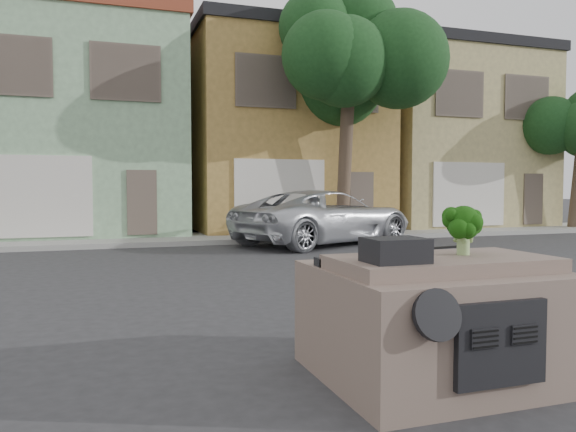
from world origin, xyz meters
TOP-DOWN VIEW (x-y plane):
  - ground_plane at (0.00, 0.00)m, footprint 120.00×120.00m
  - sidewalk at (0.00, 10.50)m, footprint 40.00×3.00m
  - townhouse_mint at (-3.50, 14.50)m, footprint 7.20×8.20m
  - townhouse_tan at (4.00, 14.50)m, footprint 7.20×8.20m
  - townhouse_beige at (11.50, 14.50)m, footprint 7.20×8.20m
  - silver_pickup at (3.66, 8.25)m, footprint 6.46×4.75m
  - tree_near at (5.00, 9.80)m, footprint 4.40×4.00m
  - car_dashboard at (0.00, -3.00)m, footprint 2.00×1.80m
  - instrument_hump at (-0.58, -3.35)m, footprint 0.48×0.38m
  - wiper_arm at (0.28, -2.62)m, footprint 0.69×0.15m
  - broccoli at (0.26, -3.10)m, footprint 0.47×0.47m

SIDE VIEW (x-z plane):
  - ground_plane at x=0.00m, z-range 0.00..0.00m
  - silver_pickup at x=3.66m, z-range -0.82..0.82m
  - sidewalk at x=0.00m, z-range 0.00..0.15m
  - car_dashboard at x=0.00m, z-range 0.00..1.12m
  - wiper_arm at x=0.28m, z-range 1.12..1.14m
  - instrument_hump at x=-0.58m, z-range 1.12..1.32m
  - broccoli at x=0.26m, z-range 1.12..1.57m
  - townhouse_mint at x=-3.50m, z-range 0.00..7.55m
  - townhouse_tan at x=4.00m, z-range 0.00..7.55m
  - townhouse_beige at x=11.50m, z-range 0.00..7.55m
  - tree_near at x=5.00m, z-range 0.00..8.50m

